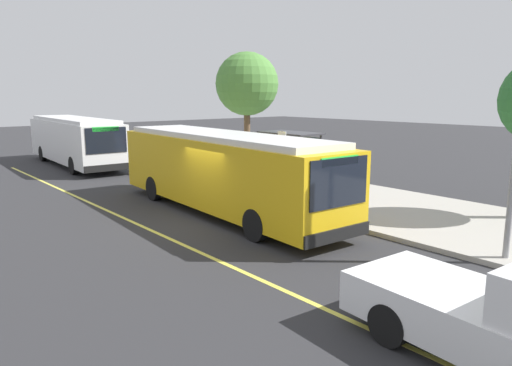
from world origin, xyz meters
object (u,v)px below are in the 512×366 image
object	(u,v)px
transit_bus_main	(223,169)
pedestrian_commuter	(222,164)
route_sign_post	(282,156)
waiting_bench	(298,175)
transit_bus_second	(75,140)

from	to	relation	value
transit_bus_main	pedestrian_commuter	size ratio (longest dim) A/B	6.95
transit_bus_main	route_sign_post	bearing A→B (deg)	76.91
transit_bus_main	pedestrian_commuter	world-z (taller)	transit_bus_main
waiting_bench	route_sign_post	xyz separation A→B (m)	(2.04, -2.97, 1.32)
transit_bus_main	transit_bus_second	bearing A→B (deg)	179.61
transit_bus_main	pedestrian_commuter	distance (m)	5.04
transit_bus_main	route_sign_post	size ratio (longest dim) A/B	4.20
pedestrian_commuter	transit_bus_main	bearing A→B (deg)	-35.75
waiting_bench	route_sign_post	world-z (taller)	route_sign_post
route_sign_post	pedestrian_commuter	size ratio (longest dim) A/B	1.66
transit_bus_second	pedestrian_commuter	distance (m)	11.90
transit_bus_main	route_sign_post	distance (m)	2.53
waiting_bench	route_sign_post	distance (m)	3.84
transit_bus_main	waiting_bench	distance (m)	5.70
transit_bus_main	waiting_bench	size ratio (longest dim) A/B	7.35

